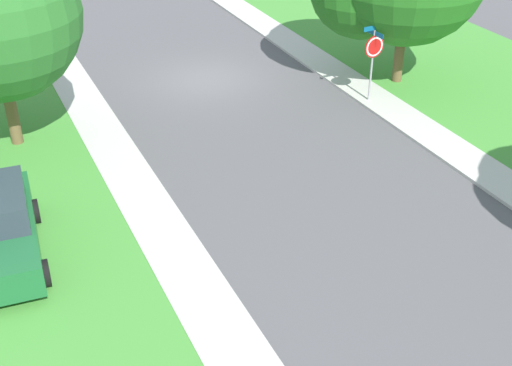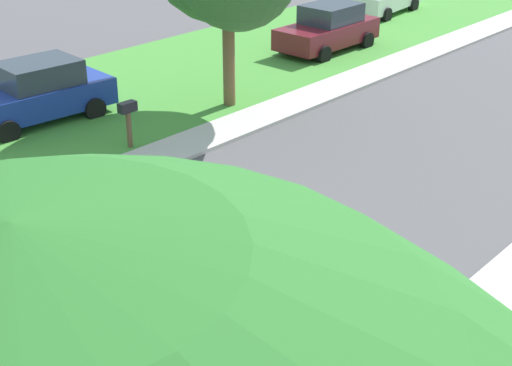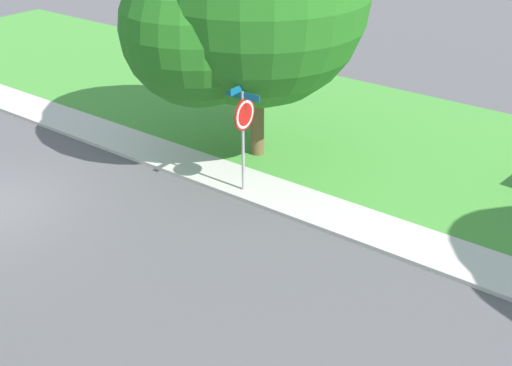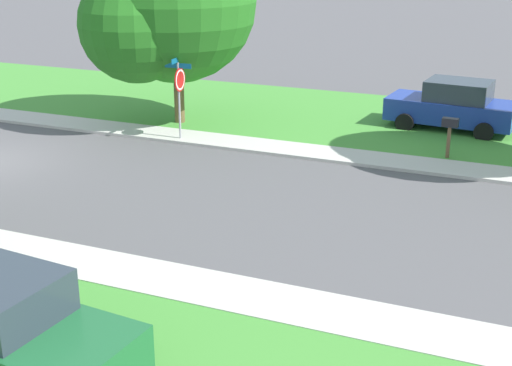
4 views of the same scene
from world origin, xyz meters
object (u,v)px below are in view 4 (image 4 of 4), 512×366
Objects in this scene: stop_sign_far_corner at (179,85)px; car_green_kerbside_mid at (1,329)px; tree_sidewalk_mid at (166,7)px; car_blue_far_down_street at (453,106)px; mailbox at (450,128)px.

stop_sign_far_corner reaches higher than car_green_kerbside_mid.
tree_sidewalk_mid is (-14.46, -5.12, 3.26)m from car_green_kerbside_mid.
mailbox is (3.54, 0.41, 0.14)m from car_blue_far_down_street.
car_green_kerbside_mid is at bearing -13.36° from car_blue_far_down_street.
tree_sidewalk_mid reaches higher than mailbox.
mailbox is (0.33, 9.73, -3.12)m from tree_sidewalk_mid.
tree_sidewalk_mid reaches higher than car_green_kerbside_mid.
stop_sign_far_corner reaches higher than mailbox.
car_blue_far_down_street is at bearing -173.36° from mailbox.
stop_sign_far_corner is 13.45m from car_green_kerbside_mid.
tree_sidewalk_mid is at bearing -91.93° from mailbox.
mailbox is (-14.13, 4.61, 0.14)m from car_green_kerbside_mid.
stop_sign_far_corner is 0.62× the size of car_green_kerbside_mid.
car_blue_far_down_street reaches higher than mailbox.
car_blue_far_down_street and car_green_kerbside_mid have the same top height.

